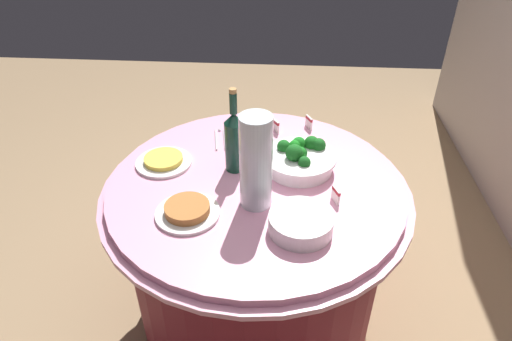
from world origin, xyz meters
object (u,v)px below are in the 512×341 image
at_px(plate_stack, 301,223).
at_px(serving_tongs, 220,139).
at_px(decorative_fruit_vase, 256,165).
at_px(label_placard_rear, 336,194).
at_px(broccoli_bowl, 300,158).
at_px(food_plate_fried_egg, 164,161).
at_px(wine_bottle, 234,140).
at_px(food_plate_peanuts, 187,211).
at_px(label_placard_mid, 309,122).
at_px(label_placard_front, 275,125).

bearing_deg(plate_stack, serving_tongs, -148.26).
distance_m(decorative_fruit_vase, label_placard_rear, 0.31).
height_order(broccoli_bowl, food_plate_fried_egg, broccoli_bowl).
height_order(decorative_fruit_vase, serving_tongs, decorative_fruit_vase).
relative_size(wine_bottle, food_plate_peanuts, 1.53).
bearing_deg(label_placard_mid, wine_bottle, -40.63).
distance_m(serving_tongs, label_placard_rear, 0.60).
height_order(food_plate_peanuts, label_placard_front, label_placard_front).
distance_m(wine_bottle, food_plate_peanuts, 0.33).
xyz_separation_m(broccoli_bowl, serving_tongs, (-0.19, -0.34, -0.04)).
bearing_deg(wine_bottle, food_plate_peanuts, -24.80).
distance_m(decorative_fruit_vase, food_plate_fried_egg, 0.46).
bearing_deg(label_placard_mid, serving_tongs, -71.16).
bearing_deg(serving_tongs, broccoli_bowl, 60.87).
distance_m(broccoli_bowl, decorative_fruit_vase, 0.30).
relative_size(food_plate_peanuts, label_placard_rear, 4.00).
bearing_deg(broccoli_bowl, wine_bottle, -84.66).
distance_m(food_plate_fried_egg, label_placard_front, 0.52).
distance_m(food_plate_peanuts, food_plate_fried_egg, 0.33).
bearing_deg(broccoli_bowl, label_placard_mid, 172.07).
bearing_deg(food_plate_fried_egg, plate_stack, 56.89).
bearing_deg(decorative_fruit_vase, food_plate_fried_egg, -119.73).
bearing_deg(plate_stack, label_placard_rear, 142.02).
bearing_deg(serving_tongs, label_placard_front, 110.73).
relative_size(decorative_fruit_vase, label_placard_front, 6.18).
bearing_deg(label_placard_rear, label_placard_front, -154.42).
bearing_deg(plate_stack, food_plate_fried_egg, -123.11).
height_order(broccoli_bowl, wine_bottle, wine_bottle).
relative_size(plate_stack, label_placard_front, 3.82).
height_order(wine_bottle, decorative_fruit_vase, decorative_fruit_vase).
height_order(wine_bottle, label_placard_rear, wine_bottle).
distance_m(serving_tongs, food_plate_peanuts, 0.50).
relative_size(broccoli_bowl, food_plate_peanuts, 1.27).
relative_size(decorative_fruit_vase, label_placard_mid, 6.18).
distance_m(wine_bottle, decorative_fruit_vase, 0.23).
distance_m(broccoli_bowl, serving_tongs, 0.39).
xyz_separation_m(plate_stack, food_plate_peanuts, (-0.05, -0.38, -0.01)).
distance_m(broccoli_bowl, label_placard_front, 0.29).
bearing_deg(food_plate_peanuts, broccoli_bowl, 129.01).
relative_size(food_plate_peanuts, label_placard_front, 4.00).
bearing_deg(label_placard_mid, label_placard_front, -74.25).
bearing_deg(broccoli_bowl, plate_stack, 0.18).
bearing_deg(food_plate_peanuts, label_placard_mid, 145.86).
relative_size(wine_bottle, label_placard_front, 6.11).
relative_size(wine_bottle, serving_tongs, 2.00).
relative_size(broccoli_bowl, plate_stack, 1.33).
height_order(broccoli_bowl, serving_tongs, broccoli_bowl).
distance_m(decorative_fruit_vase, food_plate_peanuts, 0.28).
relative_size(decorative_fruit_vase, serving_tongs, 2.03).
bearing_deg(decorative_fruit_vase, serving_tongs, -156.12).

